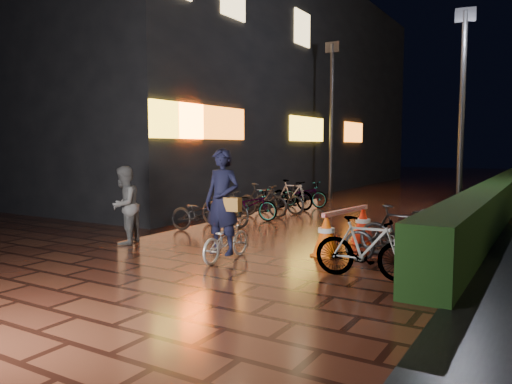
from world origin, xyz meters
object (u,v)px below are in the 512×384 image
Objects in this scene: bystander_person at (124,205)px; cyclist at (224,219)px; cart_assembly at (492,204)px; traffic_barrier at (346,229)px.

cyclist is (2.56, -0.19, -0.07)m from bystander_person.
bystander_person is 8.91m from cart_assembly.
cyclist reaches higher than cart_assembly.
cyclist reaches higher than bystander_person.
cyclist is at bearing 67.12° from bystander_person.
traffic_barrier is (3.99, 1.80, -0.39)m from bystander_person.
bystander_person is 0.81× the size of cyclist.
cart_assembly is at bearing 62.65° from cyclist.
bystander_person is at bearing -155.72° from traffic_barrier.
bystander_person reaches higher than traffic_barrier.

